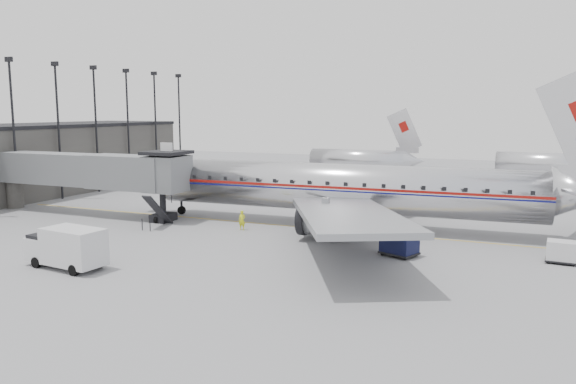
# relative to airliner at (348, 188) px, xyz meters

# --- Properties ---
(ground) EXTENTS (160.00, 160.00, 0.00)m
(ground) POSITION_rel_airliner_xyz_m (-6.84, -7.77, -3.35)
(ground) COLOR slate
(ground) RESTS_ON ground
(terminal) EXTENTS (12.00, 46.00, 8.00)m
(terminal) POSITION_rel_airliner_xyz_m (-40.84, 2.23, 0.65)
(terminal) COLOR #3B3835
(terminal) RESTS_ON ground
(apron_line) EXTENTS (60.00, 0.15, 0.01)m
(apron_line) POSITION_rel_airliner_xyz_m (-3.84, -1.77, -3.35)
(apron_line) COLOR gold
(apron_line) RESTS_ON ground
(jet_bridge) EXTENTS (21.00, 6.20, 7.10)m
(jet_bridge) POSITION_rel_airliner_xyz_m (-23.50, -4.11, 0.83)
(jet_bridge) COLOR slate
(jet_bridge) RESTS_ON ground
(floodlight_masts) EXTENTS (0.90, 42.25, 15.25)m
(floodlight_masts) POSITION_rel_airliner_xyz_m (-34.34, 5.23, 5.01)
(floodlight_masts) COLOR black
(floodlight_masts) RESTS_ON ground
(distant_aircraft_near) EXTENTS (16.39, 3.20, 10.26)m
(distant_aircraft_near) POSITION_rel_airliner_xyz_m (-8.63, 34.23, -0.62)
(distant_aircraft_near) COLOR silver
(distant_aircraft_near) RESTS_ON ground
(distant_aircraft_mid) EXTENTS (16.39, 3.20, 10.26)m
(distant_aircraft_mid) POSITION_rel_airliner_xyz_m (17.37, 38.23, -0.62)
(distant_aircraft_mid) COLOR silver
(distant_aircraft_mid) RESTS_ON ground
(airliner) EXTENTS (42.15, 39.02, 13.33)m
(airliner) POSITION_rel_airliner_xyz_m (0.00, 0.00, 0.00)
(airliner) COLOR silver
(airliner) RESTS_ON ground
(service_van) EXTENTS (5.81, 2.79, 2.63)m
(service_van) POSITION_rel_airliner_xyz_m (-12.91, -19.24, -1.97)
(service_van) COLOR silver
(service_van) RESTS_ON ground
(baggage_cart_navy) EXTENTS (2.84, 2.54, 1.84)m
(baggage_cart_navy) POSITION_rel_airliner_xyz_m (6.11, -8.09, -2.37)
(baggage_cart_navy) COLOR black
(baggage_cart_navy) RESTS_ON ground
(baggage_cart_white) EXTENTS (1.97, 1.56, 1.48)m
(baggage_cart_white) POSITION_rel_airliner_xyz_m (16.33, -5.77, -2.57)
(baggage_cart_white) COLOR silver
(baggage_cart_white) RESTS_ON ground
(ramp_worker) EXTENTS (0.63, 0.44, 1.65)m
(ramp_worker) POSITION_rel_airliner_xyz_m (-7.81, -4.77, -2.53)
(ramp_worker) COLOR yellow
(ramp_worker) RESTS_ON ground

